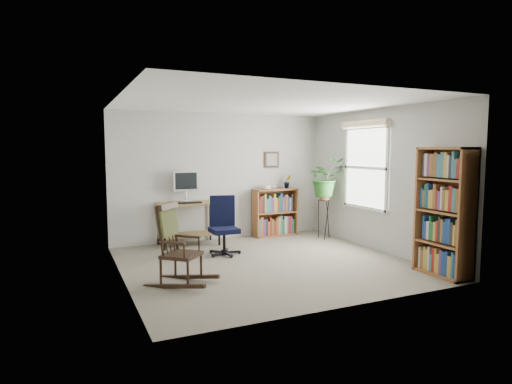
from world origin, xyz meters
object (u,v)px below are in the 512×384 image
desk (189,224)px  rocking_chair (182,244)px  office_chair (224,225)px  tall_bookshelf (444,212)px  low_bookshelf (275,212)px

desk → rocking_chair: size_ratio=1.02×
office_chair → tall_bookshelf: (2.33, -2.30, 0.39)m
office_chair → low_bookshelf: (1.47, 1.07, -0.02)m
desk → low_bookshelf: bearing=3.8°
low_bookshelf → tall_bookshelf: 3.50m
office_chair → tall_bookshelf: 3.30m
office_chair → tall_bookshelf: tall_bookshelf is taller
office_chair → rocking_chair: rocking_chair is taller
rocking_chair → low_bookshelf: size_ratio=1.12×
rocking_chair → low_bookshelf: rocking_chair is taller
desk → low_bookshelf: size_ratio=1.14×
rocking_chair → low_bookshelf: 3.39m
tall_bookshelf → rocking_chair: bearing=162.1°
office_chair → desk: bearing=121.2°
low_bookshelf → tall_bookshelf: (0.86, -3.37, 0.40)m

